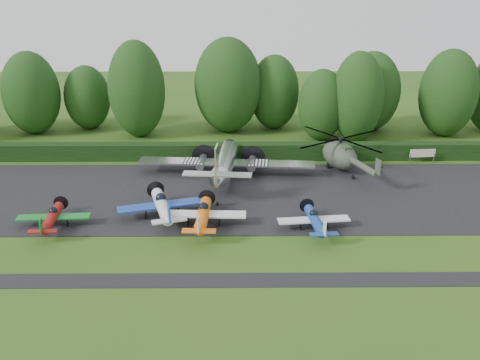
{
  "coord_description": "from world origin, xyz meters",
  "views": [
    {
      "loc": [
        4.17,
        -40.13,
        21.67
      ],
      "look_at": [
        4.55,
        7.92,
        2.5
      ],
      "focal_mm": 40.0,
      "sensor_mm": 36.0,
      "label": 1
    }
  ],
  "objects_px": {
    "transport_plane": "(225,163)",
    "helicopter": "(340,153)",
    "light_plane_orange": "(203,215)",
    "light_plane_blue": "(315,220)",
    "light_plane_white": "(162,206)",
    "sign_board": "(423,154)",
    "light_plane_red": "(52,217)"
  },
  "relations": [
    {
      "from": "light_plane_orange",
      "to": "helicopter",
      "type": "distance_m",
      "value": 20.58
    },
    {
      "from": "light_plane_red",
      "to": "light_plane_blue",
      "type": "distance_m",
      "value": 23.28
    },
    {
      "from": "light_plane_white",
      "to": "light_plane_blue",
      "type": "height_order",
      "value": "light_plane_white"
    },
    {
      "from": "transport_plane",
      "to": "helicopter",
      "type": "height_order",
      "value": "transport_plane"
    },
    {
      "from": "helicopter",
      "to": "light_plane_blue",
      "type": "bearing_deg",
      "value": -88.49
    },
    {
      "from": "light_plane_blue",
      "to": "sign_board",
      "type": "xyz_separation_m",
      "value": [
        15.15,
        17.44,
        0.14
      ]
    },
    {
      "from": "transport_plane",
      "to": "helicopter",
      "type": "relative_size",
      "value": 1.4
    },
    {
      "from": "light_plane_blue",
      "to": "sign_board",
      "type": "height_order",
      "value": "light_plane_blue"
    },
    {
      "from": "light_plane_blue",
      "to": "light_plane_orange",
      "type": "bearing_deg",
      "value": -178.74
    },
    {
      "from": "light_plane_white",
      "to": "sign_board",
      "type": "relative_size",
      "value": 2.75
    },
    {
      "from": "transport_plane",
      "to": "sign_board",
      "type": "height_order",
      "value": "transport_plane"
    },
    {
      "from": "light_plane_white",
      "to": "light_plane_blue",
      "type": "relative_size",
      "value": 1.25
    },
    {
      "from": "light_plane_white",
      "to": "sign_board",
      "type": "height_order",
      "value": "light_plane_white"
    },
    {
      "from": "light_plane_blue",
      "to": "helicopter",
      "type": "bearing_deg",
      "value": 78.01
    },
    {
      "from": "light_plane_orange",
      "to": "light_plane_blue",
      "type": "bearing_deg",
      "value": -6.79
    },
    {
      "from": "light_plane_red",
      "to": "helicopter",
      "type": "relative_size",
      "value": 0.48
    },
    {
      "from": "helicopter",
      "to": "light_plane_orange",
      "type": "bearing_deg",
      "value": -116.43
    },
    {
      "from": "light_plane_orange",
      "to": "helicopter",
      "type": "bearing_deg",
      "value": 42.01
    },
    {
      "from": "helicopter",
      "to": "sign_board",
      "type": "relative_size",
      "value": 4.56
    },
    {
      "from": "light_plane_red",
      "to": "light_plane_white",
      "type": "height_order",
      "value": "light_plane_white"
    },
    {
      "from": "transport_plane",
      "to": "light_plane_white",
      "type": "bearing_deg",
      "value": -124.4
    },
    {
      "from": "light_plane_white",
      "to": "transport_plane",
      "type": "bearing_deg",
      "value": 77.17
    },
    {
      "from": "light_plane_blue",
      "to": "sign_board",
      "type": "bearing_deg",
      "value": 54.86
    },
    {
      "from": "light_plane_orange",
      "to": "light_plane_blue",
      "type": "height_order",
      "value": "light_plane_orange"
    },
    {
      "from": "light_plane_white",
      "to": "helicopter",
      "type": "relative_size",
      "value": 0.6
    },
    {
      "from": "transport_plane",
      "to": "light_plane_blue",
      "type": "distance_m",
      "value": 15.05
    },
    {
      "from": "light_plane_red",
      "to": "light_plane_orange",
      "type": "bearing_deg",
      "value": 3.87
    },
    {
      "from": "light_plane_red",
      "to": "light_plane_blue",
      "type": "relative_size",
      "value": 1.01
    },
    {
      "from": "light_plane_orange",
      "to": "helicopter",
      "type": "xyz_separation_m",
      "value": [
        14.74,
        14.34,
        0.85
      ]
    },
    {
      "from": "light_plane_white",
      "to": "sign_board",
      "type": "xyz_separation_m",
      "value": [
        28.88,
        14.8,
        -0.12
      ]
    },
    {
      "from": "transport_plane",
      "to": "sign_board",
      "type": "relative_size",
      "value": 6.39
    },
    {
      "from": "transport_plane",
      "to": "light_plane_orange",
      "type": "height_order",
      "value": "transport_plane"
    }
  ]
}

